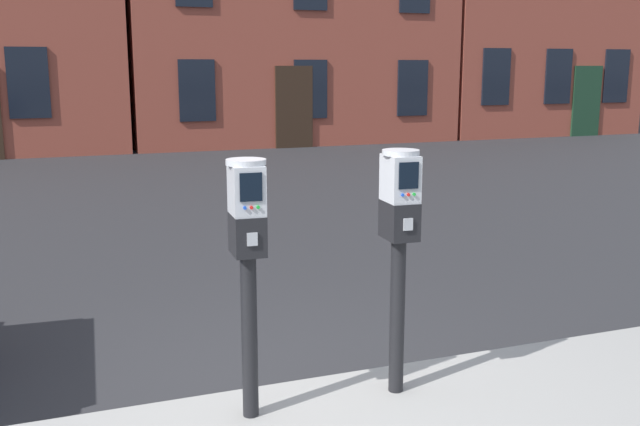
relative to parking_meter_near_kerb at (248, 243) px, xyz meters
name	(u,v)px	position (x,y,z in m)	size (l,w,h in m)	color
ground_plane	(271,421)	(0.17, 0.15, -1.15)	(160.00, 160.00, 0.00)	#28282B
parking_meter_near_kerb	(248,243)	(0.00, 0.00, 0.00)	(0.23, 0.26, 1.47)	black
parking_meter_twin_adjacent	(399,228)	(0.92, 0.00, 0.01)	(0.23, 0.26, 1.48)	black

